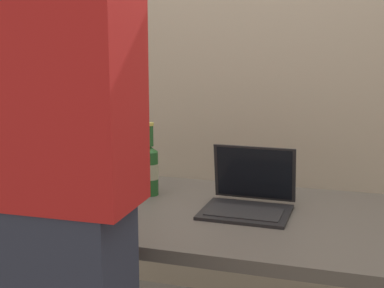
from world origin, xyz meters
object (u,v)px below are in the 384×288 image
at_px(beer_bottle_green, 150,168).
at_px(coffee_mug, 107,168).
at_px(beer_bottle_brown, 111,161).
at_px(beer_bottle_amber, 135,165).
at_px(person_figure, 56,233).
at_px(laptop, 249,197).

bearing_deg(beer_bottle_green, coffee_mug, 146.16).
bearing_deg(beer_bottle_brown, beer_bottle_amber, 12.55).
height_order(beer_bottle_brown, person_figure, person_figure).
xyz_separation_m(laptop, coffee_mug, (-0.73, 0.28, -0.00)).
xyz_separation_m(laptop, beer_bottle_brown, (-0.61, 0.08, 0.08)).
relative_size(beer_bottle_brown, beer_bottle_green, 1.13).
distance_m(beer_bottle_amber, coffee_mug, 0.29).
relative_size(beer_bottle_brown, coffee_mug, 3.22).
bearing_deg(beer_bottle_amber, coffee_mug, 141.74).
relative_size(laptop, person_figure, 0.18).
xyz_separation_m(laptop, person_figure, (-0.38, -0.73, 0.07)).
xyz_separation_m(beer_bottle_amber, coffee_mug, (-0.22, 0.18, -0.07)).
distance_m(laptop, beer_bottle_green, 0.44).
bearing_deg(beer_bottle_green, laptop, -9.91).
bearing_deg(beer_bottle_amber, laptop, -11.19).
bearing_deg(person_figure, beer_bottle_brown, 106.27).
bearing_deg(beer_bottle_amber, person_figure, -80.99).
height_order(beer_bottle_brown, beer_bottle_green, beer_bottle_brown).
height_order(beer_bottle_amber, person_figure, person_figure).
height_order(beer_bottle_amber, coffee_mug, beer_bottle_amber).
distance_m(beer_bottle_brown, person_figure, 0.84).
height_order(beer_bottle_brown, beer_bottle_amber, beer_bottle_brown).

